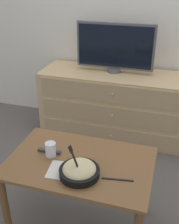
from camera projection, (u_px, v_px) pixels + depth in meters
name	position (u px, v px, depth m)	size (l,w,h in m)	color
ground_plane	(128.00, 121.00, 3.09)	(12.00, 12.00, 0.00)	#56514C
dresser	(118.00, 105.00, 2.73)	(1.47, 0.50, 0.63)	tan
tv	(115.00, 47.00, 2.53)	(0.71, 0.12, 0.45)	#515156
coffee_table	(80.00, 172.00, 1.67)	(0.84, 0.55, 0.50)	brown
takeout_bowl	(79.00, 170.00, 1.51)	(0.22, 0.22, 0.19)	black
drink_cup	(51.00, 150.00, 1.66)	(0.06, 0.06, 0.09)	white
napkin	(62.00, 170.00, 1.55)	(0.17, 0.17, 0.00)	silver
knife	(118.00, 179.00, 1.48)	(0.17, 0.04, 0.00)	black
remote_control	(49.00, 151.00, 1.70)	(0.15, 0.03, 0.02)	#38383D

